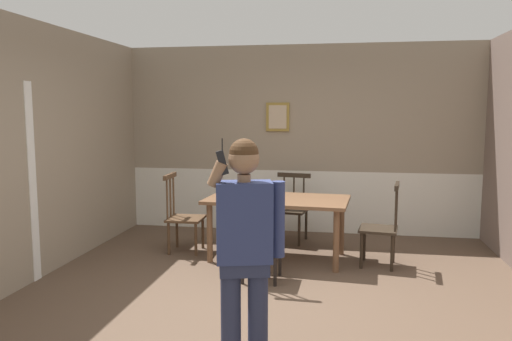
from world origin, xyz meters
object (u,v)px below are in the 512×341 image
Objects in this scene: chair_at_table_head at (183,216)px; person_figure at (245,241)px; chair_by_doorway at (382,227)px; dining_table at (277,205)px; chair_opposite_corner at (261,238)px; chair_near_window at (290,208)px.

chair_at_table_head is 0.62× the size of person_figure.
chair_by_doorway is at bearing 83.89° from chair_at_table_head.
person_figure is at bearing -87.46° from dining_table.
chair_by_doorway is 0.98× the size of chair_at_table_head.
person_figure is at bearing -82.81° from chair_opposite_corner.
chair_by_doorway is 0.99× the size of chair_opposite_corner.
person_figure reaches higher than chair_at_table_head.
chair_near_window is 0.94× the size of chair_opposite_corner.
person_figure reaches higher than chair_by_doorway.
chair_opposite_corner is at bearing -98.97° from person_figure.
dining_table is 1.75× the size of chair_at_table_head.
chair_by_doorway is 0.60× the size of person_figure.
person_figure is at bearing 24.58° from chair_at_table_head.
chair_near_window is at bearing 85.23° from dining_table.
dining_table is 1.08× the size of person_figure.
chair_at_table_head reaches higher than chair_by_doorway.
person_figure reaches higher than chair_near_window.
chair_at_table_head reaches higher than chair_opposite_corner.
person_figure is (0.18, -1.80, 0.45)m from chair_opposite_corner.
person_figure is at bearing 164.55° from chair_by_doorway.
dining_table is 1.78× the size of chair_opposite_corner.
chair_near_window is (0.07, 0.84, -0.20)m from dining_table.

